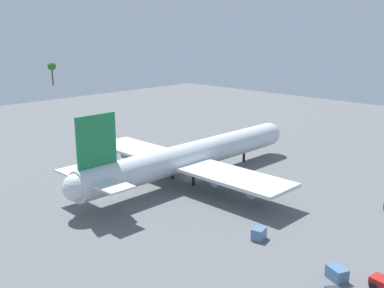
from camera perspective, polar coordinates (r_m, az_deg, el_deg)
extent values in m
plane|color=slate|center=(105.41, 0.00, -4.43)|extent=(264.43, 264.43, 0.00)
cylinder|color=silver|center=(103.71, 0.00, -1.45)|extent=(60.46, 6.18, 6.18)
sphere|color=silver|center=(126.37, 9.65, 1.26)|extent=(6.05, 6.05, 6.05)
sphere|color=silver|center=(85.84, -14.35, -5.35)|extent=(5.25, 5.25, 5.25)
cube|color=#1E7F47|center=(85.99, -11.94, 0.42)|extent=(8.46, 0.50, 9.88)
cube|color=silver|center=(83.43, -10.48, -5.04)|extent=(5.44, 9.26, 0.36)
cube|color=silver|center=(91.32, -14.07, -3.52)|extent=(5.44, 9.26, 0.36)
cube|color=silver|center=(92.52, 5.16, -4.10)|extent=(10.28, 25.52, 0.70)
cube|color=silver|center=(112.44, -6.40, -0.76)|extent=(10.28, 25.52, 0.70)
cylinder|color=gray|center=(96.09, 3.76, -4.39)|extent=(4.94, 2.59, 2.59)
cylinder|color=gray|center=(90.59, 8.30, -5.71)|extent=(4.94, 2.59, 2.59)
cylinder|color=gray|center=(110.67, -4.72, -1.85)|extent=(4.94, 2.59, 2.59)
cylinder|color=gray|center=(117.73, -7.74, -0.94)|extent=(4.94, 2.59, 2.59)
cylinder|color=black|center=(118.96, 6.55, -1.65)|extent=(0.70, 0.70, 2.61)
cylinder|color=black|center=(100.70, 0.17, -4.56)|extent=(0.70, 0.70, 2.61)
cylinder|color=black|center=(105.31, -2.48, -3.71)|extent=(0.70, 0.70, 2.61)
cube|color=#B21E19|center=(68.56, 22.68, -15.65)|extent=(2.40, 2.66, 1.02)
cylinder|color=black|center=(68.09, 21.78, -16.27)|extent=(0.39, 1.05, 1.02)
cylinder|color=black|center=(69.91, 22.76, -15.52)|extent=(0.39, 1.05, 1.02)
cube|color=#4C729E|center=(68.56, 17.79, -15.26)|extent=(2.89, 3.36, 1.87)
cube|color=#4C729E|center=(77.27, 8.42, -11.12)|extent=(2.86, 2.40, 1.95)
cone|color=orange|center=(126.84, 9.74, -1.19)|extent=(0.49, 0.49, 0.70)
cone|color=orange|center=(85.38, -12.67, -9.23)|extent=(0.48, 0.48, 0.68)
cylinder|color=#51381E|center=(288.61, -17.16, 8.05)|extent=(0.78, 0.78, 10.05)
sphere|color=#347326|center=(288.03, -17.26, 9.34)|extent=(5.01, 5.01, 5.01)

